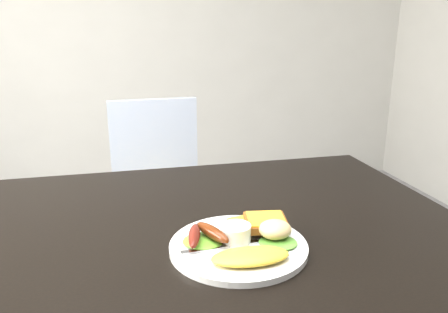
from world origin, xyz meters
TOP-DOWN VIEW (x-y plane):
  - dining_table at (0.00, 0.00)m, footprint 1.20×0.80m
  - dining_chair at (-0.01, 0.76)m, footprint 0.38×0.38m
  - person at (-0.14, 0.64)m, footprint 0.58×0.43m
  - plate at (0.07, -0.14)m, footprint 0.27×0.27m
  - lettuce_left at (0.01, -0.12)m, footprint 0.09×0.08m
  - lettuce_right at (0.14, -0.16)m, footprint 0.09×0.09m
  - omelette at (0.07, -0.21)m, footprint 0.15×0.07m
  - sausage_a at (-0.01, -0.13)m, footprint 0.04×0.10m
  - sausage_b at (0.02, -0.12)m, footprint 0.06×0.10m
  - ramekin at (0.07, -0.13)m, footprint 0.07×0.07m
  - toast_a at (0.11, -0.07)m, footprint 0.08×0.08m
  - toast_b at (0.14, -0.10)m, footprint 0.09×0.09m
  - potato_salad at (0.14, -0.14)m, footprint 0.07×0.06m
  - fork at (0.03, -0.15)m, footprint 0.15×0.02m

SIDE VIEW (x-z plane):
  - dining_chair at x=-0.01m, z-range 0.43..0.47m
  - person at x=-0.14m, z-range 0.00..1.46m
  - dining_table at x=0.00m, z-range 0.71..0.75m
  - plate at x=0.07m, z-range 0.75..0.76m
  - fork at x=0.03m, z-range 0.76..0.77m
  - lettuce_right at x=0.14m, z-range 0.76..0.77m
  - lettuce_left at x=0.01m, z-range 0.76..0.77m
  - toast_a at x=0.11m, z-range 0.76..0.77m
  - omelette at x=0.07m, z-range 0.76..0.78m
  - ramekin at x=0.07m, z-range 0.76..0.80m
  - toast_b at x=0.14m, z-range 0.77..0.79m
  - sausage_a at x=-0.01m, z-range 0.77..0.79m
  - sausage_b at x=0.02m, z-range 0.77..0.79m
  - potato_salad at x=0.14m, z-range 0.77..0.80m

